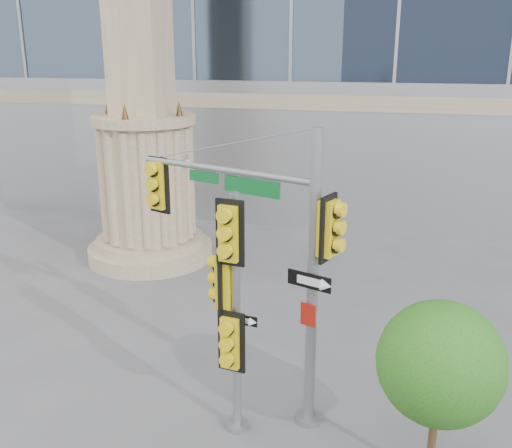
# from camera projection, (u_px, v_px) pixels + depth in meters

# --- Properties ---
(ground) EXTENTS (120.00, 120.00, 0.00)m
(ground) POSITION_uv_depth(u_px,v_px,m) (241.00, 445.00, 10.85)
(ground) COLOR #545456
(ground) RESTS_ON ground
(monument) EXTENTS (4.40, 4.40, 16.60)m
(monument) POSITION_uv_depth(u_px,v_px,m) (143.00, 102.00, 19.01)
(monument) COLOR gray
(monument) RESTS_ON ground
(main_signal_pole) EXTENTS (4.40, 1.92, 5.92)m
(main_signal_pole) POSITION_uv_depth(u_px,v_px,m) (265.00, 240.00, 11.07)
(main_signal_pole) COLOR slate
(main_signal_pole) RESTS_ON ground
(secondary_signal_pole) EXTENTS (0.83, 0.69, 4.82)m
(secondary_signal_pole) POSITION_uv_depth(u_px,v_px,m) (231.00, 299.00, 10.44)
(secondary_signal_pole) COLOR slate
(secondary_signal_pole) RESTS_ON ground
(street_tree) EXTENTS (2.14, 2.09, 3.34)m
(street_tree) POSITION_uv_depth(u_px,v_px,m) (442.00, 368.00, 9.37)
(street_tree) COLOR gray
(street_tree) RESTS_ON ground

